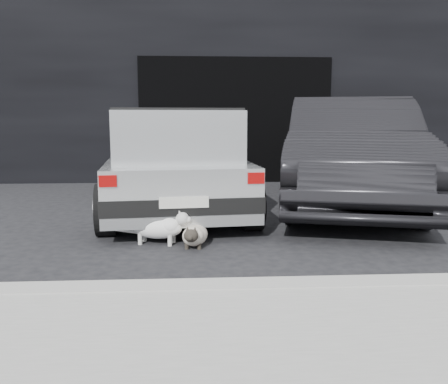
{
  "coord_description": "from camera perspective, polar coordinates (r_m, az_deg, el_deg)",
  "views": [
    {
      "loc": [
        0.16,
        -6.02,
        1.35
      ],
      "look_at": [
        0.46,
        -0.95,
        0.56
      ],
      "focal_mm": 38.0,
      "sensor_mm": 36.0,
      "label": 1
    }
  ],
  "objects": [
    {
      "name": "building_facade",
      "position": [
        12.11,
        0.57,
        14.32
      ],
      "size": [
        34.0,
        4.0,
        5.0
      ],
      "primitive_type": "cube",
      "color": "black",
      "rests_on": "ground"
    },
    {
      "name": "garage_opening",
      "position": [
        10.05,
        1.37,
        8.58
      ],
      "size": [
        4.0,
        0.1,
        2.6
      ],
      "primitive_type": "cube",
      "color": "black",
      "rests_on": "ground"
    },
    {
      "name": "cat_siamese",
      "position": [
        5.06,
        -3.58,
        -5.22
      ],
      "size": [
        0.34,
        0.78,
        0.27
      ],
      "rotation": [
        0.0,
        0.0,
        2.99
      ],
      "color": "beige",
      "rests_on": "ground"
    },
    {
      "name": "cat_white",
      "position": [
        5.19,
        -7.69,
        -4.14
      ],
      "size": [
        0.83,
        0.41,
        0.39
      ],
      "rotation": [
        0.0,
        0.0,
        -1.81
      ],
      "color": "white",
      "rests_on": "ground"
    },
    {
      "name": "silver_hatchback",
      "position": [
        6.88,
        -6.07,
        4.26
      ],
      "size": [
        2.29,
        4.15,
        1.47
      ],
      "rotation": [
        0.0,
        0.0,
        0.1
      ],
      "color": "silver",
      "rests_on": "ground"
    },
    {
      "name": "ground",
      "position": [
        6.18,
        -4.85,
        -3.81
      ],
      "size": [
        80.0,
        80.0,
        0.0
      ],
      "primitive_type": "plane",
      "color": "black",
      "rests_on": "ground"
    },
    {
      "name": "sidewalk",
      "position": [
        2.71,
        16.12,
        -20.14
      ],
      "size": [
        18.0,
        2.2,
        0.11
      ],
      "primitive_type": "cube",
      "color": "#989893",
      "rests_on": "ground"
    },
    {
      "name": "curb",
      "position": [
        3.75,
        9.92,
        -11.41
      ],
      "size": [
        18.0,
        0.25,
        0.12
      ],
      "primitive_type": "cube",
      "color": "#989893",
      "rests_on": "ground"
    },
    {
      "name": "second_car",
      "position": [
        7.56,
        14.98,
        4.68
      ],
      "size": [
        3.0,
        5.37,
        1.68
      ],
      "primitive_type": "imported",
      "rotation": [
        0.0,
        0.0,
        -0.26
      ],
      "color": "black",
      "rests_on": "ground"
    }
  ]
}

